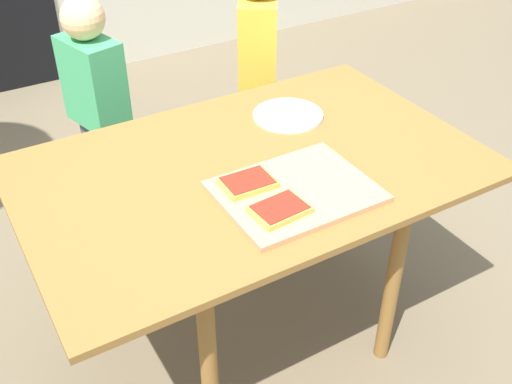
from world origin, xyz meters
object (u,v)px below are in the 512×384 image
at_px(child_left, 98,109).
at_px(dining_table, 252,186).
at_px(plate_white_right, 288,115).
at_px(child_right, 258,73).
at_px(cutting_board, 296,192).
at_px(pizza_slice_near_left, 280,209).
at_px(pizza_slice_far_left, 248,182).

bearing_deg(child_left, dining_table, -75.20).
bearing_deg(plate_white_right, child_left, 126.77).
bearing_deg(child_right, cutting_board, -114.09).
bearing_deg(pizza_slice_near_left, dining_table, 75.88).
xyz_separation_m(pizza_slice_near_left, child_right, (0.46, 0.88, -0.09)).
distance_m(dining_table, cutting_board, 0.21).
bearing_deg(child_left, pizza_slice_near_left, -81.97).
height_order(dining_table, plate_white_right, plate_white_right).
height_order(plate_white_right, child_right, child_right).
relative_size(dining_table, plate_white_right, 5.78).
bearing_deg(pizza_slice_far_left, plate_white_right, 42.48).
xyz_separation_m(pizza_slice_far_left, plate_white_right, (0.32, 0.29, -0.02)).
relative_size(pizza_slice_far_left, pizza_slice_near_left, 0.97).
distance_m(cutting_board, plate_white_right, 0.43).
bearing_deg(dining_table, child_right, 58.15).
xyz_separation_m(child_left, child_right, (0.60, -0.16, 0.07)).
xyz_separation_m(dining_table, child_left, (-0.21, 0.79, -0.05)).
xyz_separation_m(dining_table, cutting_board, (0.03, -0.18, 0.09)).
distance_m(pizza_slice_near_left, plate_white_right, 0.53).
bearing_deg(pizza_slice_near_left, child_left, 98.03).
bearing_deg(pizza_slice_far_left, cutting_board, -38.46).
height_order(pizza_slice_far_left, pizza_slice_near_left, same).
distance_m(pizza_slice_far_left, pizza_slice_near_left, 0.14).
xyz_separation_m(plate_white_right, child_left, (-0.45, 0.60, -0.13)).
bearing_deg(plate_white_right, child_right, 71.44).
height_order(pizza_slice_far_left, child_left, child_left).
relative_size(pizza_slice_near_left, child_left, 0.15).
distance_m(dining_table, plate_white_right, 0.32).
distance_m(dining_table, pizza_slice_far_left, 0.16).
height_order(pizza_slice_near_left, child_right, child_right).
height_order(pizza_slice_far_left, child_right, child_right).
bearing_deg(pizza_slice_far_left, dining_table, 54.93).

